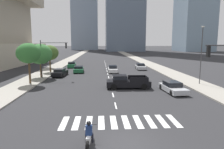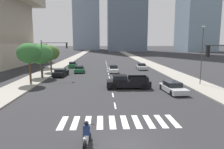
{
  "view_description": "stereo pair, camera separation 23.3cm",
  "coord_description": "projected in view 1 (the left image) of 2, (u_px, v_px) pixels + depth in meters",
  "views": [
    {
      "loc": [
        -1.39,
        -11.01,
        5.73
      ],
      "look_at": [
        0.0,
        13.43,
        2.0
      ],
      "focal_mm": 33.22,
      "sensor_mm": 36.0,
      "label": 1
    },
    {
      "loc": [
        -1.15,
        -11.03,
        5.73
      ],
      "look_at": [
        0.0,
        13.43,
        2.0
      ],
      "focal_mm": 33.22,
      "sensor_mm": 36.0,
      "label": 2
    }
  ],
  "objects": [
    {
      "name": "ground_plane",
      "position": [
        125.0,
        144.0,
        11.81
      ],
      "size": [
        800.0,
        800.0,
        0.0
      ],
      "primitive_type": "plane",
      "color": "#28282B"
    },
    {
      "name": "sidewalk_east",
      "position": [
        166.0,
        71.0,
        42.08
      ],
      "size": [
        4.0,
        260.0,
        0.15
      ],
      "primitive_type": "cube",
      "color": "gray",
      "rests_on": "ground"
    },
    {
      "name": "sidewalk_west",
      "position": [
        46.0,
        72.0,
        40.74
      ],
      "size": [
        4.0,
        260.0,
        0.15
      ],
      "primitive_type": "cube",
      "color": "gray",
      "rests_on": "ground"
    },
    {
      "name": "crosswalk_near",
      "position": [
        120.0,
        122.0,
        15.2
      ],
      "size": [
        8.55,
        2.64,
        0.01
      ],
      "color": "silver",
      "rests_on": "ground"
    },
    {
      "name": "lane_divider_center",
      "position": [
        107.0,
        71.0,
        42.84
      ],
      "size": [
        0.14,
        50.0,
        0.01
      ],
      "color": "silver",
      "rests_on": "ground"
    },
    {
      "name": "motorcycle_lead",
      "position": [
        89.0,
        136.0,
        11.59
      ],
      "size": [
        0.7,
        2.06,
        1.49
      ],
      "rotation": [
        0.0,
        0.0,
        1.47
      ],
      "color": "black",
      "rests_on": "ground"
    },
    {
      "name": "pickup_truck",
      "position": [
        126.0,
        82.0,
        26.5
      ],
      "size": [
        5.59,
        2.25,
        1.67
      ],
      "rotation": [
        0.0,
        0.0,
        3.12
      ],
      "color": "black",
      "rests_on": "ground"
    },
    {
      "name": "sedan_white_0",
      "position": [
        113.0,
        69.0,
        40.78
      ],
      "size": [
        1.85,
        4.29,
        1.34
      ],
      "rotation": [
        0.0,
        0.0,
        -1.58
      ],
      "color": "silver",
      "rests_on": "ground"
    },
    {
      "name": "sedan_silver_1",
      "position": [
        141.0,
        67.0,
        45.42
      ],
      "size": [
        2.01,
        4.7,
        1.26
      ],
      "rotation": [
        0.0,
        0.0,
        -1.61
      ],
      "color": "#B7BABF",
      "rests_on": "ground"
    },
    {
      "name": "sedan_green_2",
      "position": [
        79.0,
        69.0,
        40.84
      ],
      "size": [
        2.2,
        4.55,
        1.25
      ],
      "rotation": [
        0.0,
        0.0,
        1.64
      ],
      "color": "#1E6038",
      "rests_on": "ground"
    },
    {
      "name": "sedan_black_3",
      "position": [
        60.0,
        73.0,
        36.15
      ],
      "size": [
        2.16,
        4.87,
        1.33
      ],
      "rotation": [
        0.0,
        0.0,
        1.49
      ],
      "color": "black",
      "rests_on": "ground"
    },
    {
      "name": "sedan_green_4",
      "position": [
        72.0,
        65.0,
        49.12
      ],
      "size": [
        2.02,
        4.73,
        1.33
      ],
      "rotation": [
        0.0,
        0.0,
        1.64
      ],
      "color": "#1E6038",
      "rests_on": "ground"
    },
    {
      "name": "sedan_silver_5",
      "position": [
        173.0,
        87.0,
        24.32
      ],
      "size": [
        2.2,
        4.81,
        1.24
      ],
      "rotation": [
        0.0,
        0.0,
        -1.5
      ],
      "color": "#B7BABF",
      "rests_on": "ground"
    },
    {
      "name": "traffic_signal_far",
      "position": [
        51.0,
        52.0,
        33.02
      ],
      "size": [
        4.54,
        0.28,
        6.03
      ],
      "color": "#333335",
      "rests_on": "sidewalk_west"
    },
    {
      "name": "street_lamp_east",
      "position": [
        201.0,
        51.0,
        28.01
      ],
      "size": [
        0.5,
        0.24,
        7.83
      ],
      "color": "#3F3F42",
      "rests_on": "sidewalk_east"
    },
    {
      "name": "street_tree_nearest",
      "position": [
        29.0,
        53.0,
        28.38
      ],
      "size": [
        3.28,
        3.28,
        5.59
      ],
      "color": "#4C3823",
      "rests_on": "sidewalk_west"
    },
    {
      "name": "street_tree_second",
      "position": [
        40.0,
        54.0,
        33.84
      ],
      "size": [
        3.9,
        3.9,
        5.44
      ],
      "color": "#4C3823",
      "rests_on": "sidewalk_west"
    },
    {
      "name": "street_tree_third",
      "position": [
        50.0,
        53.0,
        40.18
      ],
      "size": [
        3.43,
        3.43,
        5.17
      ],
      "color": "#4C3823",
      "rests_on": "sidewalk_west"
    }
  ]
}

